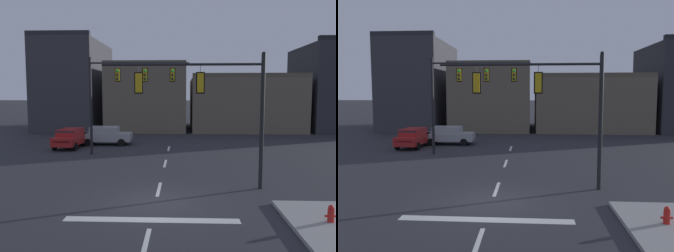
# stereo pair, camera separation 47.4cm
# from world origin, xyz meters

# --- Properties ---
(ground_plane) EXTENTS (400.00, 400.00, 0.00)m
(ground_plane) POSITION_xyz_m (0.00, 0.00, 0.00)
(ground_plane) COLOR #2B2B30
(stop_bar_paint) EXTENTS (6.40, 0.50, 0.01)m
(stop_bar_paint) POSITION_xyz_m (0.00, -2.00, 0.00)
(stop_bar_paint) COLOR silver
(stop_bar_paint) RESTS_ON ground
(lane_centreline) EXTENTS (0.16, 26.40, 0.01)m
(lane_centreline) POSITION_xyz_m (0.00, 2.00, 0.00)
(lane_centreline) COLOR silver
(lane_centreline) RESTS_ON ground
(signal_mast_near_side) EXTENTS (7.70, 0.36, 6.50)m
(signal_mast_near_side) POSITION_xyz_m (2.59, 2.32, 4.41)
(signal_mast_near_side) COLOR black
(signal_mast_near_side) RESTS_ON ground
(signal_mast_far_side) EXTENTS (7.37, 0.51, 7.23)m
(signal_mast_far_side) POSITION_xyz_m (-3.37, 11.22, 5.09)
(signal_mast_far_side) COLOR black
(signal_mast_far_side) RESTS_ON ground
(car_lot_nearside) EXTENTS (2.07, 4.52, 1.61)m
(car_lot_nearside) POSITION_xyz_m (-8.23, 14.15, 0.86)
(car_lot_nearside) COLOR #A81E1E
(car_lot_nearside) RESTS_ON ground
(car_lot_middle) EXTENTS (4.49, 1.99, 1.61)m
(car_lot_middle) POSITION_xyz_m (-5.67, 15.95, 0.86)
(car_lot_middle) COLOR #9EA0A5
(car_lot_middle) RESTS_ON ground
(fire_hydrant) EXTENTS (0.40, 0.30, 0.75)m
(fire_hydrant) POSITION_xyz_m (6.24, -2.30, 0.33)
(fire_hydrant) COLOR red
(fire_hydrant) RESTS_ON ground
(building_row) EXTENTS (43.14, 13.06, 11.49)m
(building_row) POSITION_xyz_m (5.23, 29.90, 4.48)
(building_row) COLOR #38383D
(building_row) RESTS_ON ground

